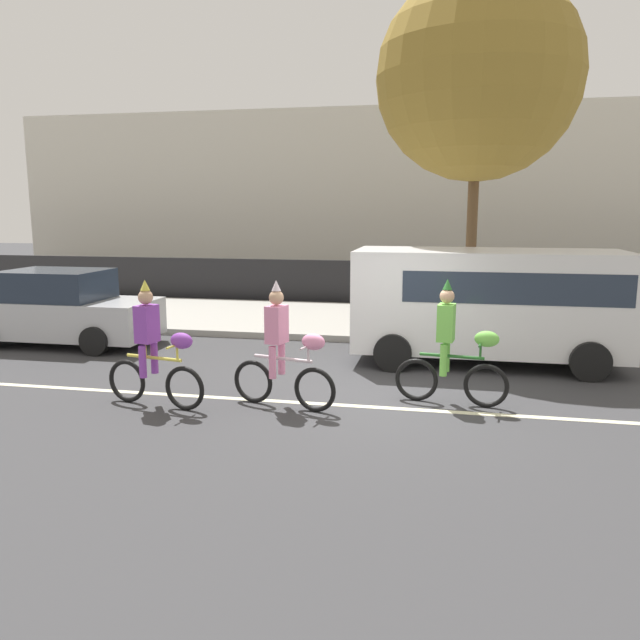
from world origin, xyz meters
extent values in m
plane|color=#38383A|center=(0.00, 0.00, 0.00)|extent=(80.00, 80.00, 0.00)
cube|color=beige|center=(0.00, -0.50, 0.00)|extent=(36.00, 0.14, 0.01)
cube|color=#9E9B93|center=(0.00, 6.50, 0.07)|extent=(60.00, 5.00, 0.15)
cube|color=black|center=(0.00, 9.40, 0.70)|extent=(40.00, 0.08, 1.40)
cube|color=beige|center=(-2.16, 18.00, 3.34)|extent=(28.00, 8.00, 6.67)
torus|color=black|center=(-2.80, -1.18, 0.33)|extent=(0.67, 0.20, 0.67)
torus|color=black|center=(-3.83, -0.98, 0.33)|extent=(0.67, 0.20, 0.67)
cylinder|color=#E5D84C|center=(-3.31, -1.08, 0.75)|extent=(0.96, 0.23, 0.05)
cylinder|color=#E5D84C|center=(-3.46, -1.05, 0.84)|extent=(0.04, 0.04, 0.18)
cylinder|color=#E5D84C|center=(-2.90, -1.16, 0.86)|extent=(0.04, 0.04, 0.23)
cylinder|color=#E5D84C|center=(-2.90, -1.16, 0.98)|extent=(0.13, 0.50, 0.03)
ellipsoid|color=purple|center=(-2.82, -1.18, 1.05)|extent=(0.39, 0.26, 0.24)
cube|color=purple|center=(-3.41, -1.06, 1.26)|extent=(0.30, 0.36, 0.56)
sphere|color=tan|center=(-3.41, -1.06, 1.66)|extent=(0.22, 0.22, 0.22)
cone|color=#E5D84C|center=(-3.41, -1.06, 1.84)|extent=(0.14, 0.14, 0.16)
cylinder|color=purple|center=(-3.44, -1.20, 0.71)|extent=(0.11, 0.11, 0.48)
cylinder|color=purple|center=(-3.39, -0.92, 0.71)|extent=(0.11, 0.11, 0.48)
torus|color=black|center=(-0.90, -0.88, 0.33)|extent=(0.67, 0.23, 0.67)
torus|color=black|center=(-1.92, -0.62, 0.33)|extent=(0.67, 0.23, 0.67)
cylinder|color=silver|center=(-1.41, -0.75, 0.75)|extent=(0.95, 0.28, 0.05)
cylinder|color=silver|center=(-1.55, -0.71, 0.84)|extent=(0.04, 0.04, 0.18)
cylinder|color=silver|center=(-1.00, -0.85, 0.86)|extent=(0.04, 0.04, 0.23)
cylinder|color=silver|center=(-1.00, -0.85, 0.98)|extent=(0.15, 0.49, 0.03)
ellipsoid|color=pink|center=(-0.92, -0.87, 1.05)|extent=(0.40, 0.28, 0.24)
cube|color=pink|center=(-1.50, -0.73, 1.26)|extent=(0.31, 0.37, 0.56)
sphere|color=tan|center=(-1.50, -0.73, 1.66)|extent=(0.22, 0.22, 0.22)
cone|color=silver|center=(-1.50, -0.73, 1.84)|extent=(0.14, 0.14, 0.16)
cylinder|color=pink|center=(-1.54, -0.86, 0.71)|extent=(0.11, 0.11, 0.48)
cylinder|color=pink|center=(-1.47, -0.59, 0.71)|extent=(0.11, 0.11, 0.48)
torus|color=black|center=(1.58, -0.17, 0.33)|extent=(0.67, 0.16, 0.67)
torus|color=black|center=(0.54, -0.02, 0.33)|extent=(0.67, 0.16, 0.67)
cylinder|color=#266626|center=(1.06, -0.10, 0.75)|extent=(0.96, 0.18, 0.05)
cylinder|color=#266626|center=(0.91, -0.08, 0.84)|extent=(0.04, 0.04, 0.18)
cylinder|color=#266626|center=(1.47, -0.16, 0.86)|extent=(0.04, 0.04, 0.23)
cylinder|color=#266626|center=(1.47, -0.16, 0.98)|extent=(0.10, 0.50, 0.03)
ellipsoid|color=#72CC4C|center=(1.56, -0.17, 1.05)|extent=(0.38, 0.25, 0.24)
cube|color=#72CC4C|center=(0.96, -0.08, 1.26)|extent=(0.28, 0.35, 0.56)
sphere|color=tan|center=(0.96, -0.08, 1.66)|extent=(0.22, 0.22, 0.22)
cone|color=#266626|center=(0.96, -0.08, 1.84)|extent=(0.14, 0.14, 0.16)
cylinder|color=#72CC4C|center=(0.94, -0.22, 0.71)|extent=(0.11, 0.11, 0.48)
cylinder|color=#72CC4C|center=(0.98, 0.06, 0.71)|extent=(0.11, 0.11, 0.48)
cube|color=white|center=(1.72, 2.70, 1.23)|extent=(5.00, 2.00, 1.90)
cube|color=#283342|center=(2.12, 2.70, 1.58)|extent=(3.90, 2.02, 0.56)
cylinder|color=black|center=(3.42, 1.70, 0.35)|extent=(0.70, 0.22, 0.70)
cylinder|color=black|center=(3.42, 3.70, 0.35)|extent=(0.70, 0.22, 0.70)
cylinder|color=black|center=(0.02, 1.70, 0.35)|extent=(0.70, 0.22, 0.70)
cylinder|color=black|center=(0.02, 3.70, 0.35)|extent=(0.70, 0.22, 0.70)
cube|color=#B7BABF|center=(-7.30, 2.62, 0.60)|extent=(4.10, 1.72, 0.80)
cube|color=#232D3D|center=(-7.40, 2.62, 1.32)|extent=(2.10, 1.58, 0.64)
cylinder|color=black|center=(-6.03, 1.76, 0.30)|extent=(0.60, 0.20, 0.60)
cylinder|color=black|center=(-6.03, 3.48, 0.30)|extent=(0.60, 0.20, 0.60)
cylinder|color=black|center=(-8.57, 3.48, 0.30)|extent=(0.60, 0.20, 0.60)
cylinder|color=brown|center=(1.48, 5.19, 2.18)|extent=(0.24, 0.24, 4.06)
sphere|color=olive|center=(1.48, 5.19, 5.77)|extent=(4.47, 4.47, 4.47)
camera|label=1|loc=(0.91, -9.49, 2.93)|focal=35.00mm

